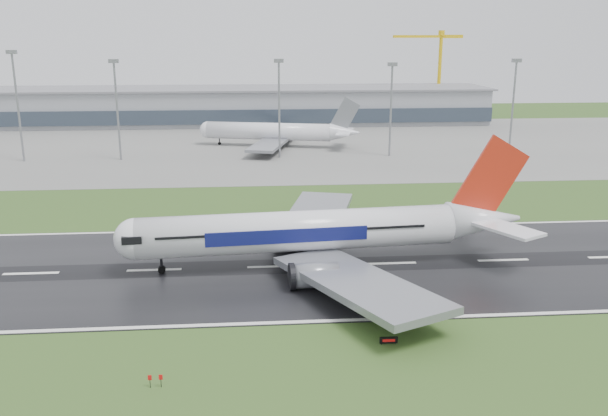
{
  "coord_description": "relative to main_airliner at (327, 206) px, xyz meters",
  "views": [
    {
      "loc": [
        17.0,
        -101.02,
        37.86
      ],
      "look_at": [
        26.09,
        12.0,
        7.0
      ],
      "focal_mm": 37.45,
      "sensor_mm": 36.0,
      "label": 1
    }
  ],
  "objects": [
    {
      "name": "floodmast_1",
      "position": [
        -83.6,
        99.26,
        5.92
      ],
      "size": [
        0.64,
        0.64,
        32.62
      ],
      "primitive_type": "cylinder",
      "color": "gray",
      "rests_on": "ground"
    },
    {
      "name": "apron",
      "position": [
        -29.05,
        124.26,
        -10.35
      ],
      "size": [
        400.0,
        130.0,
        0.08
      ],
      "primitive_type": "cube",
      "color": "slate",
      "rests_on": "ground"
    },
    {
      "name": "parked_airliner",
      "position": [
        -4.34,
        120.3,
        -1.79
      ],
      "size": [
        69.67,
        66.77,
        17.03
      ],
      "primitive_type": null,
      "rotation": [
        0.0,
        0.0,
        -0.25
      ],
      "color": "silver",
      "rests_on": "apron"
    },
    {
      "name": "tower_crane",
      "position": [
        76.77,
        199.26,
        9.93
      ],
      "size": [
        38.05,
        19.11,
        40.65
      ],
      "primitive_type": null,
      "rotation": [
        0.0,
        0.0,
        0.43
      ],
      "color": "gold",
      "rests_on": "ground"
    },
    {
      "name": "floodmast_3",
      "position": [
        -3.74,
        99.26,
        4.53
      ],
      "size": [
        0.64,
        0.64,
        29.83
      ],
      "primitive_type": "cylinder",
      "color": "gray",
      "rests_on": "ground"
    },
    {
      "name": "ground",
      "position": [
        -29.05,
        -0.74,
        -10.39
      ],
      "size": [
        520.0,
        520.0,
        0.0
      ],
      "primitive_type": "plane",
      "color": "#2B491B",
      "rests_on": "ground"
    },
    {
      "name": "runway_sign",
      "position": [
        4.51,
        -29.79,
        -9.87
      ],
      "size": [
        2.27,
        0.92,
        1.04
      ],
      "primitive_type": null,
      "rotation": [
        0.0,
        0.0,
        0.3
      ],
      "color": "black",
      "rests_on": "ground"
    },
    {
      "name": "floodmast_5",
      "position": [
        72.23,
        99.26,
        4.45
      ],
      "size": [
        0.64,
        0.64,
        29.69
      ],
      "primitive_type": "cylinder",
      "color": "gray",
      "rests_on": "ground"
    },
    {
      "name": "floodmast_4",
      "position": [
        32.05,
        99.26,
        3.92
      ],
      "size": [
        0.64,
        0.64,
        28.63
      ],
      "primitive_type": "cylinder",
      "color": "gray",
      "rests_on": "ground"
    },
    {
      "name": "main_airliner",
      "position": [
        0.0,
        0.0,
        0.0
      ],
      "size": [
        74.95,
        71.91,
        20.58
      ],
      "primitive_type": null,
      "rotation": [
        0.0,
        0.0,
        0.08
      ],
      "color": "silver",
      "rests_on": "runway"
    },
    {
      "name": "runway",
      "position": [
        -29.05,
        -0.74,
        -10.34
      ],
      "size": [
        400.0,
        45.0,
        0.1
      ],
      "primitive_type": "cube",
      "color": "black",
      "rests_on": "ground"
    },
    {
      "name": "terminal",
      "position": [
        -29.05,
        184.26,
        -2.89
      ],
      "size": [
        240.0,
        36.0,
        15.0
      ],
      "primitive_type": "cube",
      "color": "gray",
      "rests_on": "ground"
    },
    {
      "name": "floodmast_2",
      "position": [
        -53.91,
        99.26,
        4.55
      ],
      "size": [
        0.64,
        0.64,
        29.88
      ],
      "primitive_type": "cylinder",
      "color": "gray",
      "rests_on": "ground"
    }
  ]
}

